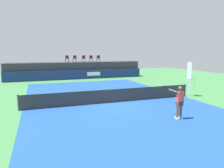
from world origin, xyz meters
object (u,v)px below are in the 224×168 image
spectator_chair_right (91,58)px  spectator_chair_far_left (67,58)px  spectator_chair_center (83,58)px  tennis_player (179,101)px  umpire_chair (190,77)px  spectator_chair_left (75,58)px  spectator_chair_far_right (98,58)px  net_post_near (18,103)px  tennis_ball (44,86)px  net_post_far (185,90)px

spectator_chair_right → spectator_chair_far_left: bearing=175.2°
spectator_chair_far_left → spectator_chair_center: bearing=-6.3°
tennis_player → spectator_chair_right: bearing=89.7°
spectator_chair_right → umpire_chair: size_ratio=0.32×
spectator_chair_left → spectator_chair_far_right: bearing=-5.1°
net_post_near → umpire_chair: bearing=-0.1°
spectator_chair_center → spectator_chair_left: bearing=167.0°
spectator_chair_far_left → tennis_ball: (-3.32, -5.95, -2.66)m
spectator_chair_far_left → net_post_near: size_ratio=0.89×
umpire_chair → spectator_chair_left: bearing=113.6°
net_post_far → net_post_near: bearing=180.0°
net_post_far → spectator_chair_far_right: bearing=101.3°
spectator_chair_center → net_post_far: bearing=-71.1°
umpire_chair → tennis_player: (-4.55, -4.58, -0.63)m
spectator_chair_left → umpire_chair: bearing=-66.4°
net_post_near → tennis_ball: net_post_near is taller
spectator_chair_center → net_post_near: size_ratio=0.89×
spectator_chair_right → tennis_ball: size_ratio=13.06×
spectator_chair_right → net_post_near: size_ratio=0.89×
spectator_chair_far_left → spectator_chair_right: 3.28m
spectator_chair_center → net_post_near: (-7.29, -14.96, -2.19)m
spectator_chair_far_left → spectator_chair_left: bearing=1.4°
spectator_chair_left → tennis_ball: spectator_chair_left is taller
spectator_chair_right → tennis_player: (-0.11, -19.54, -1.73)m
net_post_near → tennis_ball: 9.43m
spectator_chair_left → spectator_chair_right: size_ratio=1.00×
spectator_chair_center → tennis_player: (0.94, -19.56, -1.73)m
spectator_chair_right → spectator_chair_center: bearing=178.6°
spectator_chair_center → net_post_near: spectator_chair_center is taller
spectator_chair_left → spectator_chair_center: same height
spectator_chair_far_right → tennis_ball: spectator_chair_far_right is taller
spectator_chair_left → spectator_chair_far_right: 3.30m
spectator_chair_center → spectator_chair_far_right: size_ratio=1.00×
spectator_chair_far_left → spectator_chair_right: (3.26, -0.27, 0.00)m
spectator_chair_left → spectator_chair_far_left: bearing=-178.6°
spectator_chair_far_left → spectator_chair_left: same height
net_post_near → tennis_ball: bearing=79.2°
tennis_ball → spectator_chair_center: bearing=45.9°
spectator_chair_far_right → umpire_chair: (3.37, -14.96, -1.11)m
spectator_chair_right → umpire_chair: bearing=-73.5°
spectator_chair_right → spectator_chair_far_right: bearing=0.3°
spectator_chair_center → spectator_chair_right: 1.05m
net_post_far → spectator_chair_left: bearing=112.4°
tennis_player → spectator_chair_left: bearing=96.1°
spectator_chair_center → net_post_near: bearing=-116.0°
tennis_ball → spectator_chair_right: bearing=40.8°
spectator_chair_far_left → net_post_far: size_ratio=0.89×
spectator_chair_far_left → umpire_chair: 17.10m
net_post_near → net_post_far: bearing=0.0°
spectator_chair_center → umpire_chair: bearing=-69.9°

